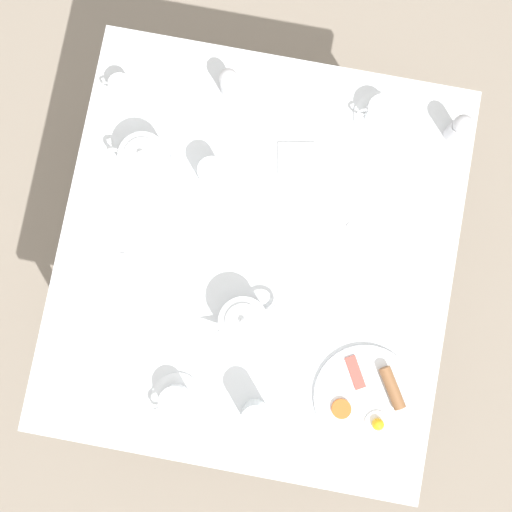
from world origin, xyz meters
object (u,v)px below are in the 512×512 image
(teapot_near, at_px, (145,160))
(napkin_folded, at_px, (297,166))
(breakfast_plate, at_px, (368,398))
(teacup_with_saucer_right, at_px, (380,113))
(teacup_with_saucer_left, at_px, (175,400))
(creamer_jug, at_px, (121,88))
(knife_by_plate, at_px, (118,295))
(teapot_far, at_px, (244,321))
(fork_by_plate, at_px, (376,246))
(pepper_grinder, at_px, (459,128))
(salt_grinder, at_px, (229,83))
(water_glass_short, at_px, (255,417))
(water_glass_tall, at_px, (213,174))

(teapot_near, height_order, napkin_folded, teapot_near)
(breakfast_plate, height_order, teacup_with_saucer_right, teacup_with_saucer_right)
(teacup_with_saucer_left, height_order, creamer_jug, same)
(knife_by_plate, bearing_deg, teacup_with_saucer_right, -134.55)
(creamer_jug, bearing_deg, teacup_with_saucer_left, 111.21)
(knife_by_plate, bearing_deg, breakfast_plate, 168.40)
(teacup_with_saucer_left, relative_size, teacup_with_saucer_right, 1.00)
(teacup_with_saucer_right, bearing_deg, teapot_far, 67.31)
(teacup_with_saucer_right, xyz_separation_m, fork_by_plate, (-0.05, 0.35, -0.03))
(teacup_with_saucer_left, distance_m, knife_by_plate, 0.31)
(teapot_far, bearing_deg, knife_by_plate, -36.23)
(creamer_jug, height_order, pepper_grinder, pepper_grinder)
(teacup_with_saucer_left, relative_size, creamer_jug, 1.60)
(salt_grinder, bearing_deg, teapot_far, 104.19)
(breakfast_plate, bearing_deg, salt_grinder, -55.81)
(water_glass_short, bearing_deg, creamer_jug, -56.76)
(water_glass_tall, xyz_separation_m, pepper_grinder, (-0.61, -0.24, 0.01))
(water_glass_tall, xyz_separation_m, napkin_folded, (-0.21, -0.08, -0.05))
(breakfast_plate, distance_m, water_glass_short, 0.30)
(teapot_far, height_order, teacup_with_saucer_left, teapot_far)
(teapot_near, height_order, teacup_with_saucer_right, teapot_near)
(water_glass_tall, distance_m, creamer_jug, 0.35)
(water_glass_tall, height_order, napkin_folded, water_glass_tall)
(creamer_jug, xyz_separation_m, napkin_folded, (-0.50, 0.12, -0.03))
(teapot_far, height_order, fork_by_plate, teapot_far)
(teacup_with_saucer_left, xyz_separation_m, creamer_jug, (0.30, -0.78, 0.00))
(creamer_jug, xyz_separation_m, salt_grinder, (-0.29, -0.06, 0.03))
(salt_grinder, bearing_deg, napkin_folded, 141.50)
(creamer_jug, bearing_deg, fork_by_plate, 158.63)
(teapot_near, xyz_separation_m, water_glass_tall, (-0.18, 0.01, 0.00))
(teapot_far, relative_size, napkin_folded, 1.26)
(teapot_far, distance_m, water_glass_short, 0.24)
(water_glass_short, bearing_deg, knife_by_plate, -29.62)
(teapot_near, bearing_deg, teacup_with_saucer_left, -67.26)
(teapot_near, distance_m, napkin_folded, 0.41)
(breakfast_plate, relative_size, teacup_with_saucer_right, 2.00)
(pepper_grinder, bearing_deg, teacup_with_saucer_left, 54.18)
(teapot_near, distance_m, teacup_with_saucer_right, 0.64)
(teapot_near, xyz_separation_m, water_glass_short, (-0.41, 0.60, 0.01))
(water_glass_short, bearing_deg, teapot_near, -55.71)
(pepper_grinder, distance_m, fork_by_plate, 0.38)
(salt_grinder, bearing_deg, knife_by_plate, 72.80)
(breakfast_plate, bearing_deg, teacup_with_saucer_right, -82.69)
(water_glass_short, bearing_deg, teacup_with_saucer_right, -102.36)
(teapot_far, bearing_deg, teacup_with_saucer_left, 24.27)
(breakfast_plate, height_order, napkin_folded, breakfast_plate)
(salt_grinder, height_order, knife_by_plate, salt_grinder)
(teacup_with_saucer_right, height_order, salt_grinder, salt_grinder)
(fork_by_plate, bearing_deg, breakfast_plate, 96.29)
(teacup_with_saucer_left, bearing_deg, water_glass_tall, -88.55)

